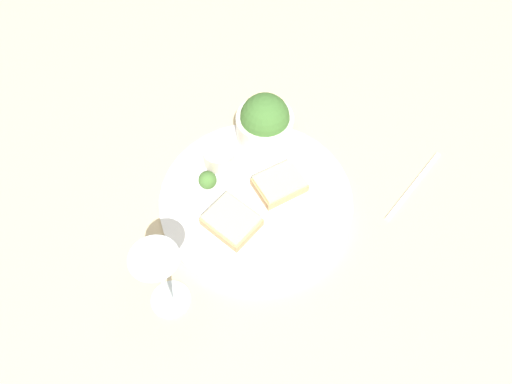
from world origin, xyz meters
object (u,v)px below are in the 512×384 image
fork (414,185)px  cheese_toast_far (280,184)px  cheese_toast_near (231,221)px  wine_glass (159,271)px  salad_bowl (265,122)px  sauce_ramekin (219,156)px

fork → cheese_toast_far: bearing=-167.4°
cheese_toast_near → wine_glass: 0.19m
wine_glass → cheese_toast_far: bearing=58.6°
cheese_toast_far → fork: cheese_toast_far is taller
salad_bowl → sauce_ramekin: salad_bowl is taller
sauce_ramekin → cheese_toast_near: 0.14m
sauce_ramekin → cheese_toast_far: bearing=-17.6°
salad_bowl → fork: bearing=-11.2°
salad_bowl → cheese_toast_far: (0.05, -0.11, -0.03)m
sauce_ramekin → cheese_toast_near: bearing=-69.0°
cheese_toast_near → wine_glass: size_ratio=0.68×
salad_bowl → cheese_toast_near: size_ratio=0.98×
salad_bowl → wine_glass: size_ratio=0.67×
fork → wine_glass: bearing=-143.3°
cheese_toast_near → fork: 0.35m
cheese_toast_far → wine_glass: wine_glass is taller
sauce_ramekin → wine_glass: (-0.02, -0.27, 0.08)m
cheese_toast_far → wine_glass: size_ratio=0.66×
wine_glass → sauce_ramekin: bearing=85.0°
salad_bowl → cheese_toast_far: salad_bowl is taller
salad_bowl → cheese_toast_far: bearing=-68.0°
salad_bowl → cheese_toast_near: (-0.03, -0.20, -0.03)m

